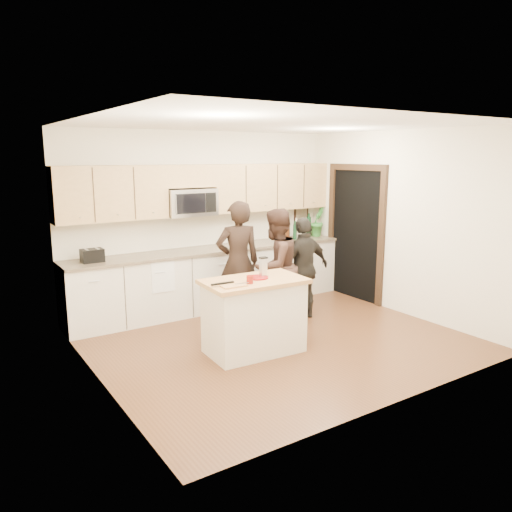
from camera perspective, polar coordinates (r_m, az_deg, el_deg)
floor at (r=6.53m, az=2.31°, el=-9.51°), size 4.50×4.50×0.00m
room_shell at (r=6.13m, az=2.44°, el=5.78°), size 4.52×4.02×2.71m
back_cabinetry at (r=7.76m, az=-4.94°, el=-2.50°), size 4.50×0.66×0.94m
upper_cabinetry at (r=7.70m, az=-5.41°, el=7.72°), size 4.50×0.33×0.75m
microwave at (r=7.53m, az=-7.57°, el=6.12°), size 0.76×0.41×0.40m
doorway at (r=8.32m, az=11.32°, el=3.07°), size 0.06×1.25×2.20m
framed_picture at (r=8.92m, az=5.17°, el=4.59°), size 0.30×0.03×0.38m
dish_towel at (r=7.13m, az=-10.99°, el=-1.20°), size 0.34×0.60×0.48m
island at (r=6.00m, az=-0.23°, el=-6.82°), size 1.24×0.76×0.90m
red_plate at (r=5.93m, az=0.18°, el=-2.47°), size 0.26×0.26×0.02m
box_grater at (r=5.97m, az=0.84°, el=-1.15°), size 0.09×0.07×0.23m
drink_glass at (r=5.67m, az=-0.72°, el=-2.71°), size 0.08×0.08×0.09m
cutting_board at (r=5.56m, az=-2.55°, el=-3.42°), size 0.29×0.17×0.02m
tongs at (r=5.60m, az=-3.84°, el=-3.13°), size 0.28×0.04×0.02m
knife at (r=5.62m, az=-1.48°, el=-3.12°), size 0.20×0.03×0.01m
toaster at (r=6.97m, az=-18.21°, el=0.06°), size 0.28×0.20×0.18m
bottle_cluster at (r=8.60m, az=4.95°, el=3.31°), size 0.59×0.22×0.41m
orchid at (r=8.82m, az=6.99°, el=3.96°), size 0.37×0.35×0.52m
woman_left at (r=6.99m, az=-2.07°, el=-0.72°), size 0.72×0.56×1.73m
woman_center at (r=6.96m, az=2.25°, el=-1.22°), size 0.93×0.82×1.62m
woman_right at (r=7.21m, az=5.49°, el=-1.42°), size 0.87×0.39×1.47m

